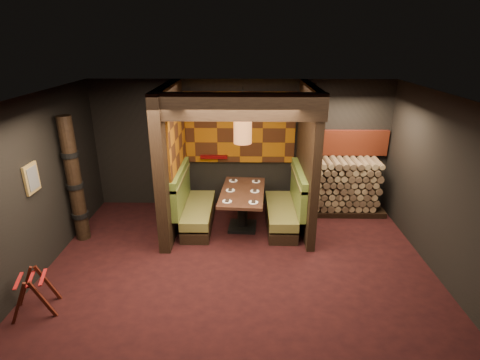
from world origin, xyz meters
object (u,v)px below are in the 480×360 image
(booth_bench_right, at_px, (286,208))
(firewood_stack, at_px, (345,186))
(pendant_lamp, at_px, (243,131))
(booth_bench_left, at_px, (193,208))
(luggage_rack, at_px, (34,291))
(dining_table, at_px, (243,202))
(totem_column, at_px, (74,181))

(booth_bench_right, xyz_separation_m, firewood_stack, (1.35, 0.70, 0.21))
(booth_bench_right, relative_size, pendant_lamp, 1.54)
(booth_bench_left, height_order, firewood_stack, firewood_stack)
(pendant_lamp, xyz_separation_m, luggage_rack, (-2.92, -2.48, -1.71))
(booth_bench_left, distance_m, firewood_stack, 3.33)
(booth_bench_right, distance_m, luggage_rack, 4.62)
(dining_table, xyz_separation_m, luggage_rack, (-2.92, -2.53, -0.25))
(booth_bench_right, distance_m, firewood_stack, 1.54)
(booth_bench_right, bearing_deg, booth_bench_left, 180.00)
(totem_column, bearing_deg, booth_bench_right, 7.86)
(dining_table, bearing_deg, luggage_rack, -139.07)
(booth_bench_right, xyz_separation_m, pendant_lamp, (-0.88, -0.15, 1.64))
(firewood_stack, bearing_deg, totem_column, -166.81)
(booth_bench_right, xyz_separation_m, totem_column, (-3.98, -0.55, 0.79))
(booth_bench_left, xyz_separation_m, luggage_rack, (-1.91, -2.62, -0.07))
(dining_table, bearing_deg, firewood_stack, 19.58)
(pendant_lamp, distance_m, firewood_stack, 2.79)
(luggage_rack, bearing_deg, booth_bench_right, 34.63)
(pendant_lamp, bearing_deg, booth_bench_right, 9.37)
(firewood_stack, bearing_deg, booth_bench_right, -152.65)
(booth_bench_right, height_order, pendant_lamp, pendant_lamp)
(pendant_lamp, height_order, luggage_rack, pendant_lamp)
(dining_table, bearing_deg, pendant_lamp, -90.00)
(dining_table, distance_m, firewood_stack, 2.38)
(luggage_rack, xyz_separation_m, firewood_stack, (5.15, 3.32, 0.28))
(booth_bench_left, distance_m, dining_table, 1.03)
(luggage_rack, bearing_deg, totem_column, 94.99)
(booth_bench_right, relative_size, dining_table, 1.00)
(dining_table, xyz_separation_m, firewood_stack, (2.24, 0.80, 0.03))
(dining_table, xyz_separation_m, pendant_lamp, (0.00, -0.05, 1.46))
(dining_table, relative_size, firewood_stack, 0.93)
(booth_bench_left, relative_size, pendant_lamp, 1.54)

